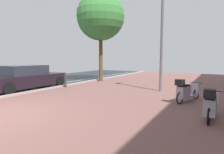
% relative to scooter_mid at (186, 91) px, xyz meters
% --- Properties ---
extents(ground, '(21.00, 40.00, 0.13)m').
position_rel_scooter_mid_xyz_m(ground, '(-3.51, -4.92, -0.47)').
color(ground, black).
extents(scooter_mid, '(0.90, 1.74, 0.99)m').
position_rel_scooter_mid_xyz_m(scooter_mid, '(0.00, 0.00, 0.00)').
color(scooter_mid, black).
rests_on(scooter_mid, ground).
extents(scooter_far, '(0.52, 1.78, 1.00)m').
position_rel_scooter_mid_xyz_m(scooter_far, '(0.98, -2.04, 0.01)').
color(scooter_far, black).
rests_on(scooter_far, ground).
extents(parked_car_near, '(1.79, 4.37, 1.37)m').
position_rel_scooter_mid_xyz_m(parked_car_near, '(-8.45, -1.09, 0.20)').
color(parked_car_near, black).
rests_on(parked_car_near, ground).
extents(lamp_post, '(0.20, 0.52, 5.39)m').
position_rel_scooter_mid_xyz_m(lamp_post, '(-1.58, 2.03, 2.57)').
color(lamp_post, slate).
rests_on(lamp_post, ground).
extents(street_tree, '(3.59, 3.59, 6.69)m').
position_rel_scooter_mid_xyz_m(street_tree, '(-6.82, 4.17, 4.43)').
color(street_tree, brown).
rests_on(street_tree, ground).
extents(bollard_far, '(0.12, 0.12, 0.90)m').
position_rel_scooter_mid_xyz_m(bollard_far, '(-6.99, 0.46, 0.01)').
color(bollard_far, '#38383D').
rests_on(bollard_far, ground).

